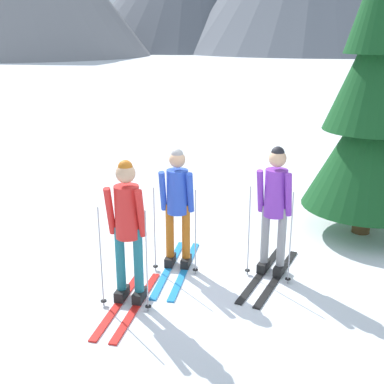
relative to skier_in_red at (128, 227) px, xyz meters
name	(u,v)px	position (x,y,z in m)	size (l,w,h in m)	color
ground_plane	(198,274)	(0.87, 0.57, -0.94)	(400.00, 400.00, 0.00)	white
skier_in_red	(128,227)	(0.00, 0.00, 0.00)	(0.81, 1.58, 1.71)	red
skier_in_blue	(177,205)	(0.63, 0.83, -0.06)	(0.80, 1.71, 1.63)	#1E84D1
skier_in_purple	(275,207)	(1.84, 0.49, -0.01)	(1.17, 1.59, 1.71)	black
pine_tree_near	(376,98)	(3.63, 1.71, 1.18)	(1.92, 1.92, 4.63)	#51381E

